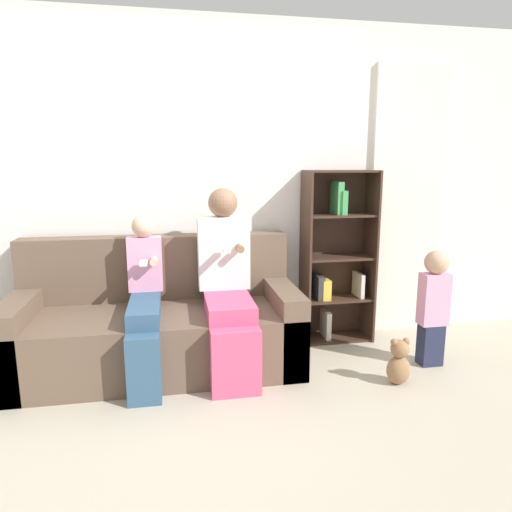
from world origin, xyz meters
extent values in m
plane|color=#B2A893|center=(0.00, 0.00, 0.00)|extent=(14.00, 14.00, 0.00)
cube|color=silver|center=(0.00, 0.98, 1.27)|extent=(10.00, 0.06, 2.55)
cube|color=silver|center=(1.82, 0.93, 1.13)|extent=(0.65, 0.04, 2.25)
cube|color=brown|center=(-0.28, 0.39, 0.22)|extent=(1.99, 0.66, 0.43)
cube|color=brown|center=(-0.28, 0.81, 0.46)|extent=(1.99, 0.20, 0.92)
cube|color=brown|center=(-1.18, 0.39, 0.29)|extent=(0.18, 0.66, 0.57)
cube|color=brown|center=(0.62, 0.39, 0.29)|extent=(0.18, 0.66, 0.57)
cube|color=#DB4C75|center=(0.21, 0.00, 0.22)|extent=(0.32, 0.12, 0.43)
cube|color=#DB4C75|center=(0.21, 0.29, 0.49)|extent=(0.32, 0.47, 0.11)
cube|color=white|center=(0.21, 0.61, 0.81)|extent=(0.37, 0.17, 0.53)
sphere|color=#8C664C|center=(0.21, 0.61, 1.18)|extent=(0.21, 0.21, 0.21)
cylinder|color=#8C664C|center=(0.31, 0.48, 0.86)|extent=(0.05, 0.10, 0.05)
cube|color=white|center=(0.21, 0.43, 0.86)|extent=(0.05, 0.12, 0.02)
cube|color=#335170|center=(-0.36, 0.00, 0.22)|extent=(0.21, 0.12, 0.43)
cube|color=#335170|center=(-0.36, 0.32, 0.49)|extent=(0.21, 0.53, 0.11)
cube|color=#E599BC|center=(-0.36, 0.64, 0.74)|extent=(0.24, 0.11, 0.39)
sphere|color=beige|center=(-0.36, 0.64, 1.02)|extent=(0.16, 0.16, 0.16)
cylinder|color=beige|center=(-0.29, 0.54, 0.78)|extent=(0.05, 0.10, 0.05)
cube|color=white|center=(-0.36, 0.49, 0.78)|extent=(0.05, 0.12, 0.02)
cube|color=#232842|center=(1.67, 0.19, 0.15)|extent=(0.16, 0.12, 0.31)
cube|color=#E599BC|center=(1.67, 0.19, 0.50)|extent=(0.20, 0.12, 0.38)
sphere|color=tan|center=(1.67, 0.19, 0.77)|extent=(0.17, 0.17, 0.17)
cube|color=#3D281E|center=(0.89, 0.79, 0.70)|extent=(0.02, 0.30, 1.40)
cube|color=#3D281E|center=(1.44, 0.79, 0.70)|extent=(0.02, 0.30, 1.40)
cube|color=#3D281E|center=(1.17, 0.93, 0.70)|extent=(0.57, 0.02, 1.40)
cube|color=#3D281E|center=(1.17, 0.79, 0.01)|extent=(0.54, 0.26, 0.02)
cube|color=#3D281E|center=(1.17, 0.79, 0.36)|extent=(0.54, 0.26, 0.02)
cube|color=#3D281E|center=(1.17, 0.79, 0.70)|extent=(0.54, 0.26, 0.02)
cube|color=#3D281E|center=(1.17, 0.79, 1.05)|extent=(0.54, 0.26, 0.02)
cube|color=#3D281E|center=(1.17, 0.79, 1.40)|extent=(0.54, 0.26, 0.02)
cube|color=#429956|center=(1.14, 0.79, 1.19)|extent=(0.05, 0.20, 0.26)
cube|color=#429956|center=(1.17, 0.79, 1.15)|extent=(0.04, 0.22, 0.19)
cube|color=beige|center=(1.36, 0.79, 0.46)|extent=(0.03, 0.20, 0.20)
cube|color=beige|center=(1.08, 0.79, 0.13)|extent=(0.04, 0.18, 0.23)
cube|color=#333338|center=(1.00, 0.79, 0.46)|extent=(0.05, 0.20, 0.20)
cube|color=gold|center=(1.05, 0.79, 0.45)|extent=(0.07, 0.20, 0.17)
ellipsoid|color=#936B47|center=(1.30, -0.06, 0.10)|extent=(0.16, 0.13, 0.20)
sphere|color=#936B47|center=(1.30, -0.06, 0.25)|extent=(0.12, 0.12, 0.12)
sphere|color=#936B47|center=(1.25, -0.06, 0.30)|extent=(0.05, 0.05, 0.05)
sphere|color=#936B47|center=(1.34, -0.06, 0.30)|extent=(0.05, 0.05, 0.05)
camera|label=1|loc=(-0.16, -2.67, 1.45)|focal=32.00mm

